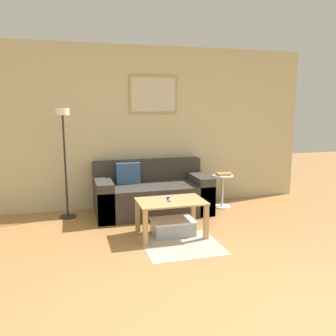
{
  "coord_description": "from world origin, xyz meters",
  "views": [
    {
      "loc": [
        -1.14,
        -2.42,
        1.64
      ],
      "look_at": [
        0.06,
        1.85,
        0.85
      ],
      "focal_mm": 38.0,
      "sensor_mm": 36.0,
      "label": 1
    }
  ],
  "objects_px": {
    "side_table": "(222,188)",
    "remote_control": "(171,200)",
    "coffee_table": "(171,208)",
    "couch": "(152,194)",
    "book_stack": "(224,174)",
    "cell_phone": "(169,198)",
    "storage_bin": "(173,227)",
    "floor_lamp": "(64,146)"
  },
  "relations": [
    {
      "from": "coffee_table",
      "to": "floor_lamp",
      "type": "xyz_separation_m",
      "value": [
        -1.27,
        0.98,
        0.72
      ]
    },
    {
      "from": "cell_phone",
      "to": "coffee_table",
      "type": "bearing_deg",
      "value": -81.64
    },
    {
      "from": "coffee_table",
      "to": "side_table",
      "type": "height_order",
      "value": "side_table"
    },
    {
      "from": "storage_bin",
      "to": "cell_phone",
      "type": "height_order",
      "value": "cell_phone"
    },
    {
      "from": "book_stack",
      "to": "cell_phone",
      "type": "xyz_separation_m",
      "value": [
        -1.17,
        -0.92,
        -0.09
      ]
    },
    {
      "from": "couch",
      "to": "cell_phone",
      "type": "distance_m",
      "value": 0.96
    },
    {
      "from": "side_table",
      "to": "cell_phone",
      "type": "relative_size",
      "value": 3.75
    },
    {
      "from": "side_table",
      "to": "book_stack",
      "type": "relative_size",
      "value": 2.15
    },
    {
      "from": "book_stack",
      "to": "cell_phone",
      "type": "height_order",
      "value": "book_stack"
    },
    {
      "from": "remote_control",
      "to": "cell_phone",
      "type": "height_order",
      "value": "remote_control"
    },
    {
      "from": "storage_bin",
      "to": "side_table",
      "type": "distance_m",
      "value": 1.5
    },
    {
      "from": "storage_bin",
      "to": "book_stack",
      "type": "bearing_deg",
      "value": 40.53
    },
    {
      "from": "couch",
      "to": "book_stack",
      "type": "bearing_deg",
      "value": -1.08
    },
    {
      "from": "remote_control",
      "to": "coffee_table",
      "type": "bearing_deg",
      "value": -26.25
    },
    {
      "from": "couch",
      "to": "storage_bin",
      "type": "bearing_deg",
      "value": -87.21
    },
    {
      "from": "book_stack",
      "to": "storage_bin",
      "type": "bearing_deg",
      "value": -139.47
    },
    {
      "from": "storage_bin",
      "to": "remote_control",
      "type": "bearing_deg",
      "value": -148.59
    },
    {
      "from": "coffee_table",
      "to": "side_table",
      "type": "distance_m",
      "value": 1.53
    },
    {
      "from": "floor_lamp",
      "to": "remote_control",
      "type": "height_order",
      "value": "floor_lamp"
    },
    {
      "from": "book_stack",
      "to": "side_table",
      "type": "bearing_deg",
      "value": 174.01
    },
    {
      "from": "couch",
      "to": "storage_bin",
      "type": "height_order",
      "value": "couch"
    },
    {
      "from": "storage_bin",
      "to": "remote_control",
      "type": "relative_size",
      "value": 3.63
    },
    {
      "from": "coffee_table",
      "to": "book_stack",
      "type": "height_order",
      "value": "book_stack"
    },
    {
      "from": "coffee_table",
      "to": "floor_lamp",
      "type": "distance_m",
      "value": 1.75
    },
    {
      "from": "side_table",
      "to": "remote_control",
      "type": "bearing_deg",
      "value": -139.25
    },
    {
      "from": "side_table",
      "to": "couch",
      "type": "bearing_deg",
      "value": 178.99
    },
    {
      "from": "coffee_table",
      "to": "side_table",
      "type": "xyz_separation_m",
      "value": [
        1.16,
        1.01,
        -0.05
      ]
    },
    {
      "from": "storage_bin",
      "to": "floor_lamp",
      "type": "xyz_separation_m",
      "value": [
        -1.3,
        0.95,
        0.98
      ]
    },
    {
      "from": "remote_control",
      "to": "cell_phone",
      "type": "bearing_deg",
      "value": 105.98
    },
    {
      "from": "side_table",
      "to": "cell_phone",
      "type": "xyz_separation_m",
      "value": [
        -1.15,
        -0.92,
        0.15
      ]
    },
    {
      "from": "storage_bin",
      "to": "cell_phone",
      "type": "relative_size",
      "value": 3.89
    },
    {
      "from": "floor_lamp",
      "to": "side_table",
      "type": "relative_size",
      "value": 3.03
    },
    {
      "from": "couch",
      "to": "remote_control",
      "type": "height_order",
      "value": "couch"
    },
    {
      "from": "couch",
      "to": "coffee_table",
      "type": "xyz_separation_m",
      "value": [
        0.01,
        -1.03,
        0.07
      ]
    },
    {
      "from": "coffee_table",
      "to": "cell_phone",
      "type": "bearing_deg",
      "value": 87.0
    },
    {
      "from": "storage_bin",
      "to": "book_stack",
      "type": "relative_size",
      "value": 2.22
    },
    {
      "from": "side_table",
      "to": "remote_control",
      "type": "relative_size",
      "value": 3.5
    },
    {
      "from": "cell_phone",
      "to": "book_stack",
      "type": "bearing_deg",
      "value": 49.47
    },
    {
      "from": "remote_control",
      "to": "cell_phone",
      "type": "distance_m",
      "value": 0.08
    },
    {
      "from": "side_table",
      "to": "book_stack",
      "type": "distance_m",
      "value": 0.23
    },
    {
      "from": "storage_bin",
      "to": "floor_lamp",
      "type": "relative_size",
      "value": 0.34
    },
    {
      "from": "couch",
      "to": "book_stack",
      "type": "distance_m",
      "value": 1.22
    }
  ]
}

